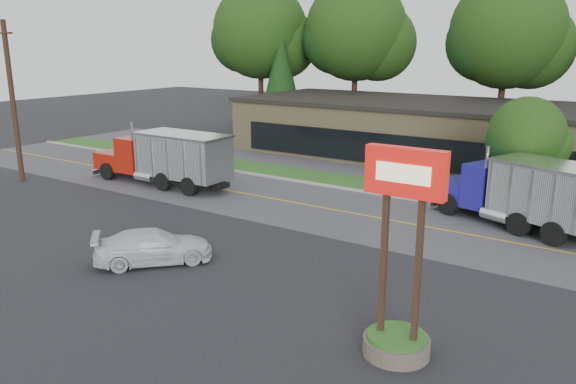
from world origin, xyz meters
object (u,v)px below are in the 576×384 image
(dump_truck_red, at_px, (167,157))
(rally_car, at_px, (153,246))
(bilo_sign, at_px, (399,288))
(dump_truck_blue, at_px, (524,192))
(utility_pole, at_px, (13,101))

(dump_truck_red, distance_m, rally_car, 13.03)
(bilo_sign, distance_m, dump_truck_red, 22.41)
(bilo_sign, distance_m, dump_truck_blue, 13.93)
(bilo_sign, xyz_separation_m, rally_car, (-10.93, 1.00, -1.35))
(utility_pole, distance_m, bilo_sign, 29.29)
(bilo_sign, relative_size, rally_car, 1.28)
(dump_truck_red, xyz_separation_m, rally_car, (8.90, -9.45, -1.14))
(bilo_sign, height_order, dump_truck_blue, bilo_sign)
(utility_pole, bearing_deg, dump_truck_red, 27.16)
(rally_car, bearing_deg, dump_truck_blue, -90.20)
(dump_truck_blue, bearing_deg, rally_car, 69.43)
(dump_truck_blue, xyz_separation_m, rally_car, (-11.28, -12.92, -1.13))
(utility_pole, xyz_separation_m, dump_truck_blue, (28.85, 7.92, -3.29))
(bilo_sign, relative_size, dump_truck_red, 0.58)
(dump_truck_red, bearing_deg, bilo_sign, 151.90)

